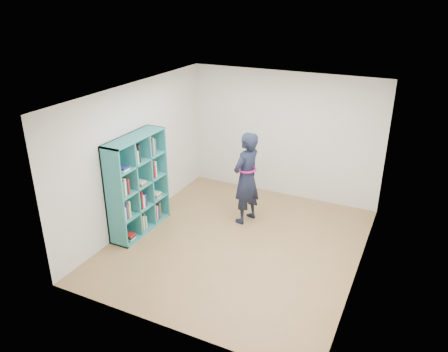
% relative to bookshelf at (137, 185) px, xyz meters
% --- Properties ---
extents(floor, '(4.50, 4.50, 0.00)m').
position_rel_bookshelf_xyz_m(floor, '(1.82, 0.31, -0.87)').
color(floor, olive).
rests_on(floor, ground).
extents(ceiling, '(4.50, 4.50, 0.00)m').
position_rel_bookshelf_xyz_m(ceiling, '(1.82, 0.31, 1.73)').
color(ceiling, white).
rests_on(ceiling, wall_back).
extents(wall_left, '(0.02, 4.50, 2.60)m').
position_rel_bookshelf_xyz_m(wall_left, '(-0.18, 0.31, 0.43)').
color(wall_left, silver).
rests_on(wall_left, floor).
extents(wall_right, '(0.02, 4.50, 2.60)m').
position_rel_bookshelf_xyz_m(wall_right, '(3.82, 0.31, 0.43)').
color(wall_right, silver).
rests_on(wall_right, floor).
extents(wall_back, '(4.00, 0.02, 2.60)m').
position_rel_bookshelf_xyz_m(wall_back, '(1.82, 2.56, 0.43)').
color(wall_back, silver).
rests_on(wall_back, floor).
extents(wall_front, '(4.00, 0.02, 2.60)m').
position_rel_bookshelf_xyz_m(wall_front, '(1.82, -1.94, 0.43)').
color(wall_front, silver).
rests_on(wall_front, floor).
extents(bookshelf, '(0.39, 1.33, 1.78)m').
position_rel_bookshelf_xyz_m(bookshelf, '(0.00, 0.00, 0.00)').
color(bookshelf, teal).
rests_on(bookshelf, floor).
extents(person, '(0.57, 0.73, 1.74)m').
position_rel_bookshelf_xyz_m(person, '(1.62, 1.12, 0.00)').
color(person, black).
rests_on(person, floor).
extents(smartphone, '(0.02, 0.11, 0.14)m').
position_rel_bookshelf_xyz_m(smartphone, '(1.51, 1.24, 0.12)').
color(smartphone, silver).
rests_on(smartphone, person).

